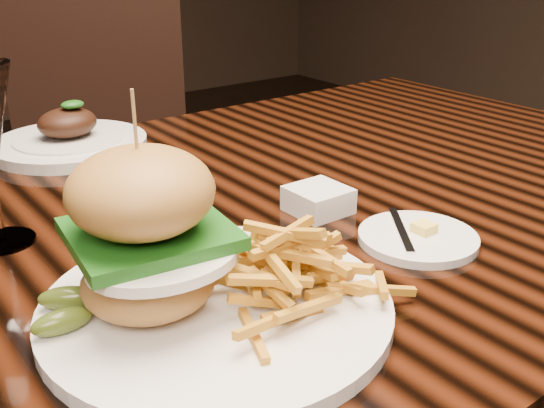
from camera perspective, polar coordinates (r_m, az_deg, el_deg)
dining_table at (r=0.86m, az=-4.33°, el=-5.35°), size 1.60×0.90×0.75m
burger_plate at (r=0.58m, az=-5.82°, el=-5.12°), size 0.33×0.33×0.22m
side_saucer at (r=0.76m, az=12.93°, el=-2.95°), size 0.14×0.14×0.02m
ramekin at (r=0.82m, az=4.17°, el=0.38°), size 0.08×0.08×0.03m
far_dish at (r=1.11m, az=-17.69°, el=5.46°), size 0.25×0.25×0.08m
chair_far at (r=1.73m, az=-14.52°, el=3.99°), size 0.59×0.59×0.95m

